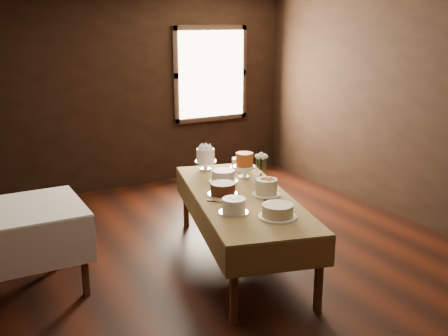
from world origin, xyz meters
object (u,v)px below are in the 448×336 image
display_table (241,200)px  cake_cream (278,211)px  flower_vase (261,179)px  cake_flowers (266,188)px  cake_server_b (279,203)px  side_table (28,217)px  cake_server_e (223,203)px  cake_server_c (228,187)px  cake_swirl (234,206)px  cake_meringue (206,160)px  cake_speckled (241,164)px  cake_server_d (261,184)px  cake_lattice (223,177)px  cake_caramel (244,167)px  cake_chocolate (223,189)px

display_table → cake_cream: size_ratio=7.35×
cake_cream → flower_vase: size_ratio=2.69×
cake_flowers → cake_server_b: bearing=-96.1°
side_table → cake_server_e: size_ratio=3.93×
cake_flowers → cake_server_c: cake_flowers is taller
cake_flowers → cake_swirl: (-0.54, -0.28, -0.01)m
side_table → cake_server_c: side_table is taller
cake_meringue → cake_server_b: (0.08, -1.37, -0.12)m
cake_speckled → cake_server_d: bearing=-101.8°
flower_vase → cake_swirl: bearing=-138.3°
cake_meringue → cake_lattice: (-0.04, -0.50, -0.06)m
cake_caramel → cake_flowers: bearing=-101.3°
cake_speckled → flower_vase: flower_vase is taller
cake_meringue → cake_lattice: size_ratio=0.81×
cake_swirl → cake_server_e: size_ratio=1.14×
cake_speckled → flower_vase: (-0.13, -0.64, 0.00)m
cake_server_c → cake_server_e: (-0.28, -0.40, 0.00)m
cake_server_c → flower_vase: (0.36, -0.07, 0.06)m
display_table → cake_server_b: 0.44m
cake_cream → cake_flowers: bearing=65.9°
side_table → cake_caramel: (2.29, 0.04, 0.15)m
cake_meringue → cake_chocolate: cake_meringue is taller
cake_cream → cake_server_d: size_ratio=1.42×
cake_speckled → cake_cream: (-0.53, -1.52, -0.00)m
display_table → cake_speckled: size_ratio=9.66×
cake_caramel → cake_cream: bearing=-107.6°
display_table → cake_lattice: bearing=83.0°
cake_caramel → cake_swirl: size_ratio=1.06×
cake_speckled → cake_caramel: cake_caramel is taller
display_table → cake_chocolate: cake_chocolate is taller
cake_meringue → cake_server_b: size_ratio=1.10×
cake_server_d → cake_server_b: bearing=-161.3°
cake_cream → cake_chocolate: bearing=98.2°
cake_meringue → cake_server_b: bearing=-86.6°
cake_chocolate → cake_cream: (0.11, -0.79, -0.00)m
cake_meringue → cake_server_c: 0.73m
display_table → side_table: side_table is taller
display_table → side_table: 2.01m
cake_swirl → cake_server_d: size_ratio=1.14×
cake_speckled → cake_meringue: bearing=159.5°
cake_flowers → cake_chocolate: bearing=148.2°
display_table → cake_meringue: cake_meringue is taller
cake_chocolate → cake_cream: bearing=-81.8°
cake_server_d → display_table: bearing=153.7°
side_table → display_table: bearing=-13.3°
cake_server_d → cake_flowers: bearing=-169.0°
cake_meringue → cake_lattice: 0.51m
cake_lattice → cake_server_d: 0.41m
cake_flowers → cake_cream: bearing=-114.1°
cake_swirl → cake_cream: 0.40m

